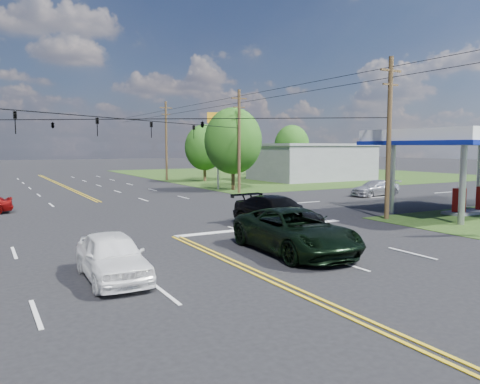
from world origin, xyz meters
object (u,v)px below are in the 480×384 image
tree_right_b (205,147)px  tree_far_r (292,145)px  pole_se (389,136)px  pickup_dkgreen (295,231)px  pole_ne (239,140)px  suv_black (277,213)px  pole_right_far (166,140)px  gas_canopy (474,140)px  tree_right_a (233,141)px  pickup_white (112,256)px  retail_ne (311,163)px

tree_right_b → tree_far_r: bearing=18.9°
tree_right_b → pole_se: bearing=-96.1°
pickup_dkgreen → pole_se: bearing=27.7°
pole_ne → suv_black: pole_ne is taller
pole_se → pole_right_far: 37.00m
pole_ne → pickup_dkgreen: size_ratio=1.48×
pole_se → pole_ne: same height
gas_canopy → pole_ne: (-6.50, 19.00, 0.20)m
gas_canopy → tree_far_r: bearing=70.1°
tree_right_a → pickup_dkgreen: 28.09m
tree_right_b → pickup_white: size_ratio=1.57×
pole_se → tree_right_a: 21.02m
retail_ne → pickup_white: retail_ne is taller
pole_right_far → tree_right_b: (3.50, -4.00, -0.95)m
pole_se → pole_ne: size_ratio=1.00×
tree_right_b → gas_canopy: bearing=-85.0°
tree_right_a → tree_far_r: 26.91m
retail_ne → gas_canopy: bearing=-109.3°
gas_canopy → pole_ne: bearing=108.9°
pole_ne → suv_black: 19.49m
tree_right_a → pickup_white: bearing=-125.6°
pole_se → tree_right_b: size_ratio=1.34×
pole_se → tree_far_r: pole_se is taller
tree_far_r → gas_canopy: bearing=-109.9°
retail_ne → pole_ne: bearing=-147.1°
pole_right_far → pickup_dkgreen: size_ratio=1.56×
pole_ne → tree_right_b: bearing=76.9°
tree_right_b → pickup_white: tree_right_b is taller
retail_ne → pole_se: bearing=-120.4°
pole_ne → tree_right_a: bearing=71.6°
tree_far_r → pole_se: bearing=-118.3°
gas_canopy → pole_right_far: pole_right_far is taller
pole_se → pickup_white: (-17.45, -4.76, -4.15)m
pole_se → pole_right_far: size_ratio=0.95×
tree_far_r → pickup_white: (-38.45, -43.76, -3.77)m
pickup_white → tree_right_a: bearing=55.8°
suv_black → retail_ne: bearing=43.4°
pole_ne → tree_right_b: pole_ne is taller
retail_ne → tree_right_b: size_ratio=1.98×
pole_se → suv_black: pole_se is taller
pickup_dkgreen → pickup_white: pickup_dkgreen is taller
pole_ne → tree_far_r: size_ratio=1.25×
pickup_dkgreen → gas_canopy: bearing=15.4°
pickup_white → pickup_dkgreen: bearing=3.1°
tree_right_a → pickup_dkgreen: bearing=-113.3°
tree_right_a → suv_black: 22.57m
gas_canopy → tree_right_b: bearing=95.0°
retail_ne → pole_se: 33.72m
retail_ne → tree_right_b: (-13.50, 4.00, 2.02)m
gas_canopy → pole_right_far: size_ratio=1.22×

